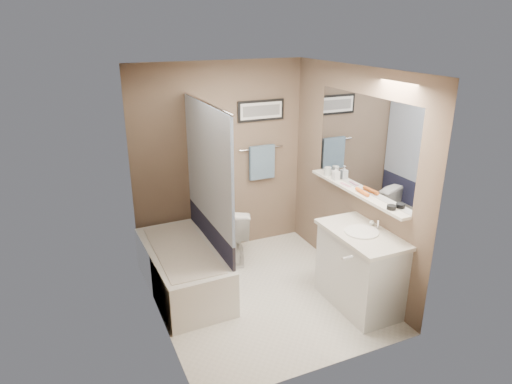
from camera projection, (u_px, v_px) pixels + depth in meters
name	position (u px, v px, depth m)	size (l,w,h in m)	color
ground	(262.00, 294.00, 5.01)	(2.50, 2.50, 0.00)	silver
ceiling	(263.00, 72.00, 4.18)	(2.20, 2.50, 0.04)	silver
wall_back	(221.00, 161.00, 5.65)	(2.20, 0.04, 2.40)	brown
wall_front	(328.00, 242.00, 3.54)	(2.20, 0.04, 2.40)	brown
wall_left	(155.00, 209.00, 4.18)	(0.04, 2.50, 2.40)	brown
wall_right	(351.00, 178.00, 5.00)	(0.04, 2.50, 2.40)	brown
tile_surround	(145.00, 210.00, 4.67)	(0.02, 1.55, 2.00)	tan
curtain_rod	(205.00, 103.00, 4.57)	(0.02, 0.02, 1.55)	silver
curtain_upper	(208.00, 165.00, 4.80)	(0.03, 1.45, 1.28)	silver
curtain_lower	(211.00, 235.00, 5.08)	(0.03, 1.45, 0.36)	#22243F
mirror	(363.00, 144.00, 4.73)	(0.02, 1.60, 1.00)	silver
shelf	(355.00, 192.00, 4.89)	(0.12, 1.60, 0.03)	silver
towel_bar	(261.00, 148.00, 5.81)	(0.02, 0.02, 0.60)	silver
towel	(262.00, 162.00, 5.85)	(0.34, 0.05, 0.44)	#81A5BC
art_frame	(261.00, 110.00, 5.66)	(0.62, 0.03, 0.26)	black
art_mat	(261.00, 111.00, 5.64)	(0.56, 0.00, 0.20)	white
art_image	(262.00, 111.00, 5.64)	(0.50, 0.00, 0.13)	#595959
door	(384.00, 252.00, 3.81)	(0.80, 0.02, 2.00)	silver
door_handle	(347.00, 257.00, 3.73)	(0.02, 0.02, 0.10)	silver
bathtub	(183.00, 270.00, 5.02)	(0.70, 1.50, 0.50)	white
tub_rim	(182.00, 249.00, 4.93)	(0.56, 1.36, 0.02)	beige
toilet	(234.00, 232.00, 5.68)	(0.40, 0.69, 0.71)	silver
vanity	(360.00, 271.00, 4.70)	(0.50, 0.90, 0.80)	silver
countertop	(362.00, 234.00, 4.55)	(0.54, 0.96, 0.04)	beige
sink_basin	(362.00, 232.00, 4.54)	(0.34, 0.34, 0.01)	white
faucet_spout	(378.00, 224.00, 4.60)	(0.02, 0.02, 0.10)	white
faucet_knob	(372.00, 223.00, 4.69)	(0.05, 0.05, 0.05)	white
candle_bowl_near	(391.00, 207.00, 4.38)	(0.09, 0.09, 0.04)	black
hair_brush_front	(362.00, 192.00, 4.78)	(0.04, 0.04, 0.22)	orange
pink_comb	(346.00, 185.00, 5.04)	(0.03, 0.16, 0.01)	pink
glass_jar	(328.00, 171.00, 5.35)	(0.08, 0.08, 0.10)	silver
soap_bottle	(336.00, 173.00, 5.19)	(0.07, 0.07, 0.16)	#999999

